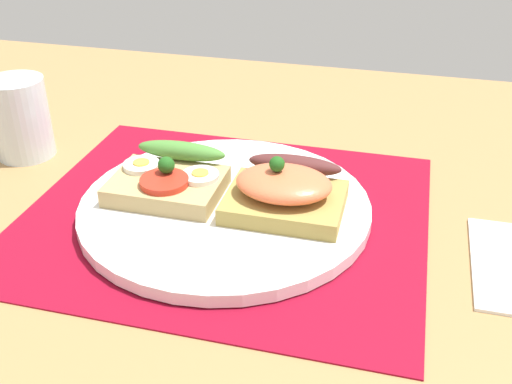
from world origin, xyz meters
TOP-DOWN VIEW (x-y plane):
  - ground_plane at (0.00, 0.00)cm, footprint 120.00×90.00cm
  - placemat at (0.00, 0.00)cm, footprint 37.30×32.71cm
  - plate at (0.00, 0.00)cm, footprint 27.20×27.20cm
  - sandwich_egg_tomato at (-5.69, 0.57)cm, footprint 10.34×9.32cm
  - sandwich_salmon at (5.64, 0.39)cm, footprint 10.58×9.74cm
  - drinking_glass at (-25.28, 6.71)cm, footprint 6.26×6.26cm

SIDE VIEW (x-z plane):
  - ground_plane at x=0.00cm, z-range -3.20..0.00cm
  - placemat at x=0.00cm, z-range 0.00..0.30cm
  - plate at x=0.00cm, z-range 0.30..1.48cm
  - sandwich_egg_tomato at x=-5.69cm, z-range 0.88..4.82cm
  - sandwich_salmon at x=5.64cm, z-range 0.69..6.01cm
  - drinking_glass at x=-25.28cm, z-range 0.00..8.82cm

